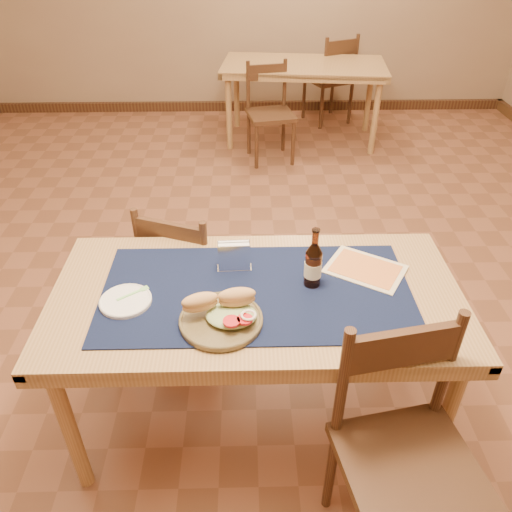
{
  "coord_description": "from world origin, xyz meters",
  "views": [
    {
      "loc": [
        -0.04,
        -2.3,
        1.99
      ],
      "look_at": [
        0.0,
        -0.7,
        0.85
      ],
      "focal_mm": 35.0,
      "sensor_mm": 36.0,
      "label": 1
    }
  ],
  "objects_px": {
    "chair_main_near": "(406,454)",
    "beer_bottle": "(313,265)",
    "sandwich_plate": "(223,314)",
    "napkin_holder": "(234,257)",
    "main_table": "(257,308)",
    "chair_main_far": "(188,272)",
    "back_table": "(303,72)"
  },
  "relations": [
    {
      "from": "chair_main_near",
      "to": "beer_bottle",
      "type": "height_order",
      "value": "beer_bottle"
    },
    {
      "from": "sandwich_plate",
      "to": "beer_bottle",
      "type": "distance_m",
      "value": 0.41
    },
    {
      "from": "chair_main_near",
      "to": "napkin_holder",
      "type": "distance_m",
      "value": 0.95
    },
    {
      "from": "main_table",
      "to": "napkin_holder",
      "type": "height_order",
      "value": "napkin_holder"
    },
    {
      "from": "main_table",
      "to": "chair_main_far",
      "type": "xyz_separation_m",
      "value": [
        -0.34,
        0.53,
        -0.22
      ]
    },
    {
      "from": "chair_main_far",
      "to": "sandwich_plate",
      "type": "relative_size",
      "value": 2.85
    },
    {
      "from": "chair_main_near",
      "to": "napkin_holder",
      "type": "relative_size",
      "value": 6.71
    },
    {
      "from": "sandwich_plate",
      "to": "napkin_holder",
      "type": "xyz_separation_m",
      "value": [
        0.04,
        0.32,
        0.03
      ]
    },
    {
      "from": "back_table",
      "to": "napkin_holder",
      "type": "xyz_separation_m",
      "value": [
        -0.62,
        -3.23,
        0.15
      ]
    },
    {
      "from": "chair_main_far",
      "to": "beer_bottle",
      "type": "xyz_separation_m",
      "value": [
        0.56,
        -0.5,
        0.4
      ]
    },
    {
      "from": "chair_main_far",
      "to": "back_table",
      "type": "bearing_deg",
      "value": 73.09
    },
    {
      "from": "main_table",
      "to": "sandwich_plate",
      "type": "height_order",
      "value": "sandwich_plate"
    },
    {
      "from": "chair_main_near",
      "to": "main_table",
      "type": "bearing_deg",
      "value": 131.48
    },
    {
      "from": "main_table",
      "to": "sandwich_plate",
      "type": "xyz_separation_m",
      "value": [
        -0.12,
        -0.17,
        0.12
      ]
    },
    {
      "from": "napkin_holder",
      "to": "main_table",
      "type": "bearing_deg",
      "value": -59.33
    },
    {
      "from": "chair_main_far",
      "to": "sandwich_plate",
      "type": "height_order",
      "value": "sandwich_plate"
    },
    {
      "from": "chair_main_near",
      "to": "sandwich_plate",
      "type": "bearing_deg",
      "value": 148.18
    },
    {
      "from": "beer_bottle",
      "to": "chair_main_near",
      "type": "bearing_deg",
      "value": -65.68
    },
    {
      "from": "main_table",
      "to": "sandwich_plate",
      "type": "bearing_deg",
      "value": -126.4
    },
    {
      "from": "chair_main_far",
      "to": "napkin_holder",
      "type": "xyz_separation_m",
      "value": [
        0.25,
        -0.39,
        0.37
      ]
    },
    {
      "from": "back_table",
      "to": "chair_main_near",
      "type": "relative_size",
      "value": 1.69
    },
    {
      "from": "main_table",
      "to": "chair_main_far",
      "type": "distance_m",
      "value": 0.67
    },
    {
      "from": "back_table",
      "to": "chair_main_far",
      "type": "bearing_deg",
      "value": -106.91
    },
    {
      "from": "chair_main_far",
      "to": "beer_bottle",
      "type": "height_order",
      "value": "beer_bottle"
    },
    {
      "from": "chair_main_near",
      "to": "sandwich_plate",
      "type": "distance_m",
      "value": 0.77
    },
    {
      "from": "back_table",
      "to": "sandwich_plate",
      "type": "distance_m",
      "value": 3.61
    },
    {
      "from": "beer_bottle",
      "to": "napkin_holder",
      "type": "relative_size",
      "value": 1.8
    },
    {
      "from": "beer_bottle",
      "to": "sandwich_plate",
      "type": "bearing_deg",
      "value": -148.97
    },
    {
      "from": "main_table",
      "to": "napkin_holder",
      "type": "bearing_deg",
      "value": 120.67
    },
    {
      "from": "back_table",
      "to": "sandwich_plate",
      "type": "height_order",
      "value": "sandwich_plate"
    },
    {
      "from": "chair_main_far",
      "to": "napkin_holder",
      "type": "bearing_deg",
      "value": -57.23
    },
    {
      "from": "sandwich_plate",
      "to": "chair_main_far",
      "type": "bearing_deg",
      "value": 106.76
    }
  ]
}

